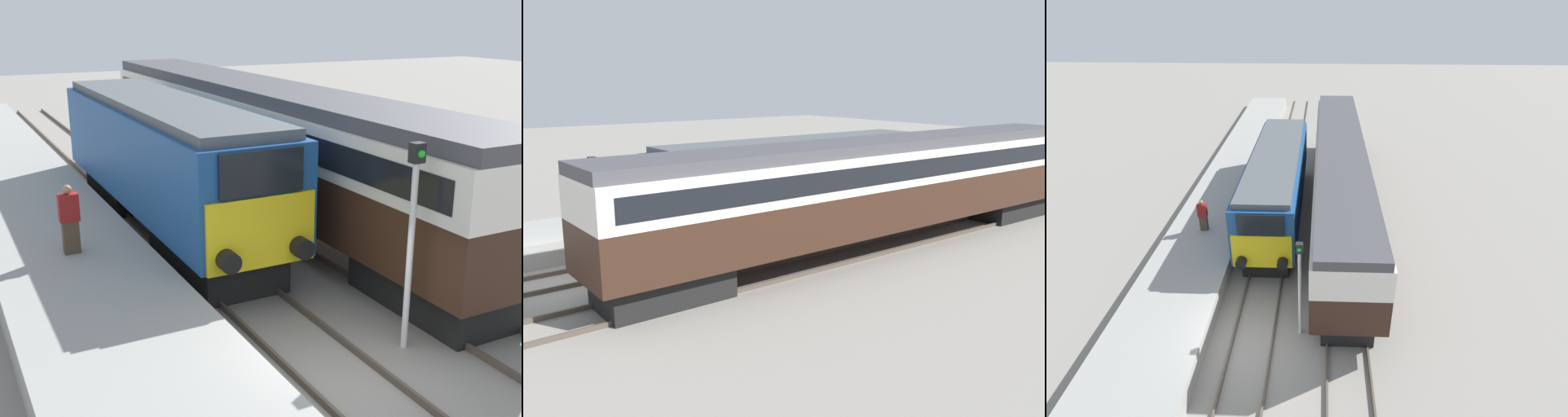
% 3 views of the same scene
% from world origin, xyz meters
% --- Properties ---
extents(ground_plane, '(120.00, 120.00, 0.00)m').
position_xyz_m(ground_plane, '(0.00, 0.00, 0.00)').
color(ground_plane, gray).
extents(platform_left, '(3.50, 50.00, 0.85)m').
position_xyz_m(platform_left, '(-3.30, 8.00, 0.43)').
color(platform_left, gray).
rests_on(platform_left, ground_plane).
extents(rails_near_track, '(1.51, 60.00, 0.14)m').
position_xyz_m(rails_near_track, '(0.00, 5.00, 0.07)').
color(rails_near_track, '#4C4238').
rests_on(rails_near_track, ground_plane).
extents(rails_far_track, '(1.50, 60.00, 0.14)m').
position_xyz_m(rails_far_track, '(3.40, 5.00, 0.07)').
color(rails_far_track, '#4C4238').
rests_on(rails_far_track, ground_plane).
extents(locomotive, '(2.70, 12.55, 3.79)m').
position_xyz_m(locomotive, '(0.00, 9.38, 2.09)').
color(locomotive, black).
rests_on(locomotive, ground_plane).
extents(passenger_carriage, '(2.75, 21.17, 4.00)m').
position_xyz_m(passenger_carriage, '(3.40, 10.24, 2.44)').
color(passenger_carriage, black).
rests_on(passenger_carriage, ground_plane).
extents(person_on_platform, '(0.44, 0.26, 1.60)m').
position_xyz_m(person_on_platform, '(-3.27, 6.39, 1.64)').
color(person_on_platform, '#473828').
rests_on(person_on_platform, platform_left).
extents(signal_post, '(0.24, 0.28, 3.96)m').
position_xyz_m(signal_post, '(1.70, 0.69, 2.35)').
color(signal_post, silver).
rests_on(signal_post, ground_plane).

